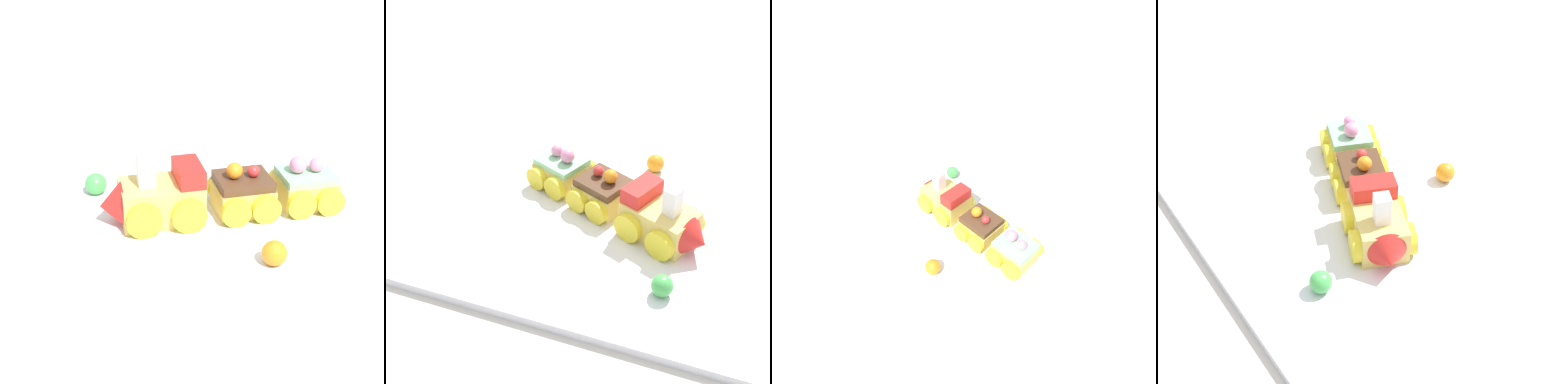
# 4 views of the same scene
# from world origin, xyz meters

# --- Properties ---
(ground_plane) EXTENTS (10.00, 10.00, 0.00)m
(ground_plane) POSITION_xyz_m (0.00, 0.00, 0.00)
(ground_plane) COLOR beige
(display_board) EXTENTS (0.68, 0.40, 0.01)m
(display_board) POSITION_xyz_m (0.00, 0.00, 0.01)
(display_board) COLOR white
(display_board) RESTS_ON ground_plane
(cake_train_locomotive) EXTENTS (0.13, 0.10, 0.08)m
(cake_train_locomotive) POSITION_xyz_m (0.07, -0.02, 0.04)
(cake_train_locomotive) COLOR #EACC66
(cake_train_locomotive) RESTS_ON display_board
(cake_car_chocolate) EXTENTS (0.09, 0.09, 0.06)m
(cake_car_chocolate) POSITION_xyz_m (-0.02, 0.02, 0.03)
(cake_car_chocolate) COLOR #EACC66
(cake_car_chocolate) RESTS_ON display_board
(cake_car_mint) EXTENTS (0.09, 0.09, 0.06)m
(cake_car_mint) POSITION_xyz_m (-0.09, 0.05, 0.03)
(cake_car_mint) COLOR #EACC66
(cake_car_mint) RESTS_ON display_board
(gumball_green) EXTENTS (0.03, 0.03, 0.03)m
(gumball_green) POSITION_xyz_m (0.10, -0.11, 0.03)
(gumball_green) COLOR #4CBC56
(gumball_green) RESTS_ON display_board
(gumball_orange) EXTENTS (0.03, 0.03, 0.03)m
(gumball_orange) POSITION_xyz_m (0.02, 0.13, 0.03)
(gumball_orange) COLOR orange
(gumball_orange) RESTS_ON display_board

